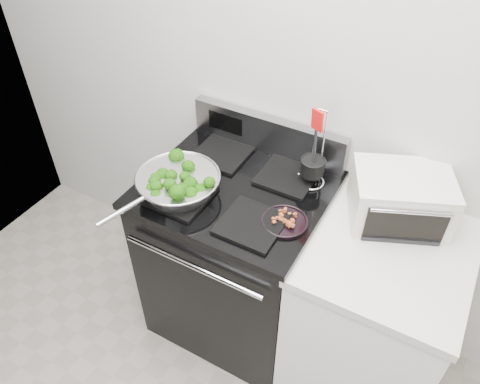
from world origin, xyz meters
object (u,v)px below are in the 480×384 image
Objects in this scene: gas_range at (237,256)px; bacon_plate at (285,220)px; toaster_oven at (400,198)px; skillet at (178,183)px; utensil_holder at (312,171)px.

gas_range is 0.56m from bacon_plate.
toaster_oven is at bearing 36.54° from bacon_plate.
skillet is 3.00× the size of bacon_plate.
gas_range is 6.07× the size of bacon_plate.
skillet is at bearing -173.35° from bacon_plate.
bacon_plate is at bearing -166.72° from toaster_oven.
toaster_oven reaches higher than bacon_plate.
utensil_holder is (0.46, 0.33, 0.01)m from skillet.
toaster_oven is at bearing 15.12° from gas_range.
toaster_oven is (0.84, 0.33, 0.02)m from skillet.
skillet is at bearing -141.33° from gas_range.
utensil_holder is at bearing 51.38° from skillet.
skillet is 1.49× the size of utensil_holder.
gas_range is 2.49× the size of toaster_oven.
utensil_holder reaches higher than gas_range.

